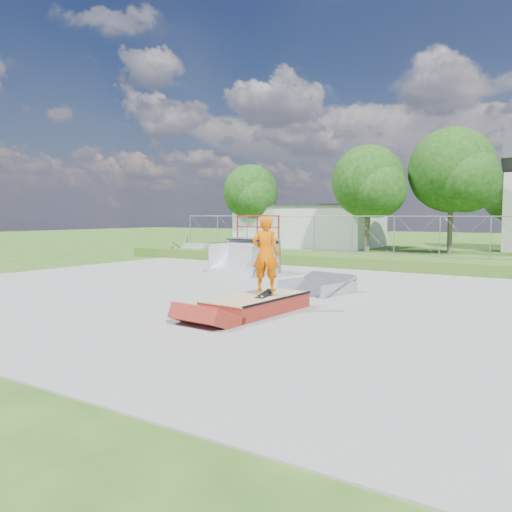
# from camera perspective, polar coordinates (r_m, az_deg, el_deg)

# --- Properties ---
(ground) EXTENTS (120.00, 120.00, 0.00)m
(ground) POSITION_cam_1_polar(r_m,az_deg,el_deg) (15.05, -4.14, -4.20)
(ground) COLOR #295518
(ground) RESTS_ON ground
(concrete_pad) EXTENTS (20.00, 16.00, 0.04)m
(concrete_pad) POSITION_cam_1_polar(r_m,az_deg,el_deg) (15.05, -4.14, -4.13)
(concrete_pad) COLOR gray
(concrete_pad) RESTS_ON ground
(grass_berm) EXTENTS (24.00, 3.00, 0.50)m
(grass_berm) POSITION_cam_1_polar(r_m,az_deg,el_deg) (23.28, 9.99, -0.50)
(grass_berm) COLOR #295518
(grass_berm) RESTS_ON ground
(grind_box) EXTENTS (1.54, 2.83, 0.41)m
(grind_box) POSITION_cam_1_polar(r_m,az_deg,el_deg) (11.90, 0.06, -5.57)
(grind_box) COLOR maroon
(grind_box) RESTS_ON concrete_pad
(quarter_pipe) EXTENTS (2.54, 2.23, 2.32)m
(quarter_pipe) POSITION_cam_1_polar(r_m,az_deg,el_deg) (19.46, -1.62, 1.25)
(quarter_pipe) COLOR #9B9EA3
(quarter_pipe) RESTS_ON concrete_pad
(flat_bank_ramp) EXTENTS (2.01, 2.09, 0.51)m
(flat_bank_ramp) POSITION_cam_1_polar(r_m,az_deg,el_deg) (14.93, 6.98, -3.32)
(flat_bank_ramp) COLOR #9B9EA3
(flat_bank_ramp) RESTS_ON concrete_pad
(skateboard) EXTENTS (0.32, 0.82, 0.13)m
(skateboard) POSITION_cam_1_polar(r_m,az_deg,el_deg) (11.88, 1.10, -4.38)
(skateboard) COLOR black
(skateboard) RESTS_ON grind_box
(skater) EXTENTS (0.75, 0.62, 1.78)m
(skater) POSITION_cam_1_polar(r_m,az_deg,el_deg) (11.78, 1.10, -0.10)
(skater) COLOR #E55B00
(skater) RESTS_ON grind_box
(concrete_stairs) EXTENTS (1.50, 1.60, 0.80)m
(concrete_stairs) POSITION_cam_1_polar(r_m,az_deg,el_deg) (27.05, -7.55, 0.56)
(concrete_stairs) COLOR gray
(concrete_stairs) RESTS_ON ground
(chain_link_fence) EXTENTS (20.00, 0.06, 1.80)m
(chain_link_fence) POSITION_cam_1_polar(r_m,az_deg,el_deg) (24.13, 10.94, 2.40)
(chain_link_fence) COLOR gray
(chain_link_fence) RESTS_ON grass_berm
(utility_building_flat) EXTENTS (10.00, 6.00, 3.00)m
(utility_building_flat) POSITION_cam_1_polar(r_m,az_deg,el_deg) (37.90, 6.13, 3.40)
(utility_building_flat) COLOR silver
(utility_building_flat) RESTS_ON ground
(tree_left_near) EXTENTS (4.76, 4.48, 6.65)m
(tree_left_near) POSITION_cam_1_polar(r_m,az_deg,el_deg) (31.65, 13.01, 8.03)
(tree_left_near) COLOR brown
(tree_left_near) RESTS_ON ground
(tree_center) EXTENTS (5.44, 5.12, 7.60)m
(tree_center) POSITION_cam_1_polar(r_m,az_deg,el_deg) (32.40, 21.90, 8.81)
(tree_center) COLOR brown
(tree_center) RESTS_ON ground
(tree_left_far) EXTENTS (4.42, 4.16, 6.18)m
(tree_left_far) POSITION_cam_1_polar(r_m,az_deg,el_deg) (37.93, -0.45, 7.11)
(tree_left_far) COLOR brown
(tree_left_far) RESTS_ON ground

